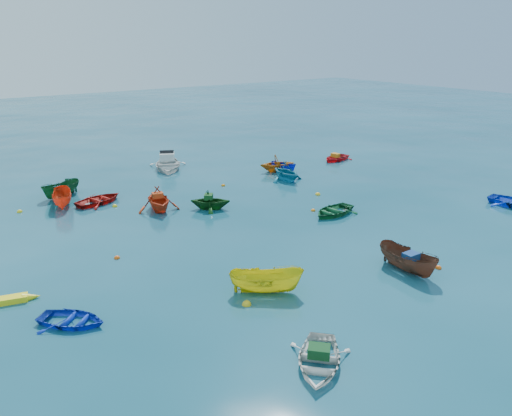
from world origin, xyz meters
TOP-DOWN VIEW (x-y plane):
  - ground at (0.00, 0.00)m, footprint 160.00×160.00m
  - dinghy_blue_sw at (-13.09, -1.09)m, footprint 3.23×3.26m
  - dinghy_white_near at (-7.07, -8.54)m, footprint 3.71×3.68m
  - sampan_brown_mid at (1.21, -5.63)m, footprint 1.36×3.35m
  - dinghy_orange_w at (-4.62, 9.26)m, footprint 3.27×3.60m
  - sampan_yellow_mid at (-5.47, -3.44)m, footprint 3.31×2.88m
  - dinghy_green_e at (3.91, 2.18)m, footprint 3.50×2.76m
  - dinghy_cyan_se at (6.37, 9.97)m, footprint 2.65×3.04m
  - dinghy_red_nw at (-7.24, 12.85)m, footprint 3.69×3.05m
  - sampan_orange_n at (-9.36, 13.60)m, footprint 2.04×3.35m
  - dinghy_green_n at (-1.81, 7.51)m, footprint 3.31×3.24m
  - dinghy_red_ne at (14.07, 12.43)m, footprint 3.39×2.73m
  - sampan_blue_far at (7.72, 11.97)m, footprint 1.52×2.58m
  - dinghy_orange_far at (7.41, 12.40)m, footprint 3.52×3.27m
  - sampan_green_far at (-8.85, 15.77)m, footprint 3.24×2.30m
  - motorboat_white at (0.43, 18.31)m, footprint 4.78×5.36m
  - tarp_green_a at (-7.00, -8.47)m, footprint 0.92×0.92m
  - tarp_blue_a at (1.20, -5.78)m, footprint 0.73×0.56m
  - tarp_orange_a at (-4.60, 9.31)m, footprint 0.76×0.63m
  - tarp_green_b at (-1.89, 7.57)m, footprint 0.81×0.85m
  - tarp_orange_b at (13.97, 12.41)m, footprint 0.65×0.78m
  - buoy_ye_a at (-6.77, -3.83)m, footprint 0.38×0.38m
  - buoy_or_b at (2.66, -6.34)m, footprint 0.30×0.30m
  - buoy_ye_b at (-6.67, 11.51)m, footprint 0.33×0.33m
  - buoy_or_c at (-9.48, 3.70)m, footprint 0.30×0.30m
  - buoy_ye_c at (5.83, 5.72)m, footprint 0.36×0.36m
  - buoy_or_d at (3.30, 3.36)m, footprint 0.29×0.29m
  - buoy_ye_d at (-11.96, 13.96)m, footprint 0.33×0.33m
  - buoy_or_e at (1.59, 11.42)m, footprint 0.31×0.31m
  - buoy_ye_e at (8.17, 11.36)m, footprint 0.30×0.30m

SIDE VIEW (x-z plane):
  - ground at x=0.00m, z-range 0.00..0.00m
  - dinghy_blue_sw at x=-13.09m, z-range -0.28..0.28m
  - dinghy_white_near at x=-7.07m, z-range -0.32..0.32m
  - sampan_brown_mid at x=1.21m, z-range -0.64..0.64m
  - dinghy_orange_w at x=-4.62m, z-range -0.82..0.82m
  - sampan_yellow_mid at x=-5.47m, z-range -0.62..0.62m
  - dinghy_green_e at x=3.91m, z-range -0.33..0.33m
  - dinghy_cyan_se at x=6.37m, z-range -0.77..0.77m
  - dinghy_red_nw at x=-7.24m, z-range -0.33..0.33m
  - sampan_orange_n at x=-9.36m, z-range -0.61..0.61m
  - dinghy_green_n at x=-1.81m, z-range -0.66..0.66m
  - dinghy_red_ne at x=14.07m, z-range -0.31..0.31m
  - sampan_blue_far at x=7.72m, z-range -0.47..0.47m
  - dinghy_orange_far at x=7.41m, z-range -0.75..0.75m
  - sampan_green_far at x=-8.85m, z-range -0.59..0.59m
  - motorboat_white at x=0.43m, z-range -0.76..0.76m
  - buoy_ye_a at x=-6.77m, z-range -0.19..0.19m
  - buoy_or_b at x=2.66m, z-range -0.15..0.15m
  - buoy_ye_b at x=-6.67m, z-range -0.17..0.17m
  - buoy_or_c at x=-9.48m, z-range -0.15..0.15m
  - buoy_ye_c at x=5.83m, z-range -0.18..0.18m
  - buoy_or_d at x=3.30m, z-range -0.15..0.15m
  - buoy_ye_d at x=-11.96m, z-range -0.17..0.17m
  - buoy_or_e at x=1.59m, z-range -0.15..0.15m
  - buoy_ye_e at x=8.17m, z-range -0.15..0.15m
  - tarp_orange_b at x=13.97m, z-range 0.31..0.65m
  - tarp_green_a at x=-7.00m, z-range 0.32..0.68m
  - tarp_blue_a at x=1.20m, z-range 0.64..0.98m
  - tarp_green_b at x=-1.89m, z-range 0.66..0.99m
  - tarp_orange_a at x=-4.60m, z-range 0.82..1.14m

